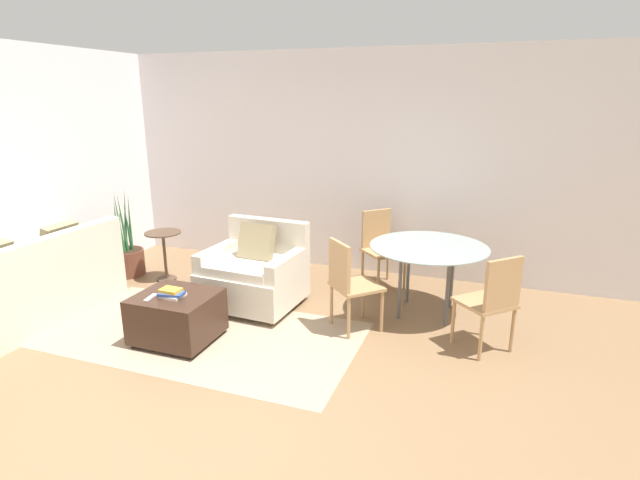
# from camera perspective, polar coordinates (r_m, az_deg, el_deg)

# --- Properties ---
(ground_plane) EXTENTS (20.00, 20.00, 0.00)m
(ground_plane) POSITION_cam_1_polar(r_m,az_deg,el_deg) (3.97, -13.71, -17.92)
(ground_plane) COLOR brown
(wall_back) EXTENTS (12.00, 0.06, 2.75)m
(wall_back) POSITION_cam_1_polar(r_m,az_deg,el_deg) (6.40, 2.20, 8.77)
(wall_back) COLOR white
(wall_back) RESTS_ON ground_plane
(wall_left) EXTENTS (0.06, 12.00, 2.75)m
(wall_left) POSITION_cam_1_polar(r_m,az_deg,el_deg) (6.48, -29.44, 6.82)
(wall_left) COLOR white
(wall_left) RESTS_ON ground_plane
(area_rug) EXTENTS (2.97, 1.57, 0.01)m
(area_rug) POSITION_cam_1_polar(r_m,az_deg,el_deg) (4.98, -13.24, -10.43)
(area_rug) COLOR gray
(area_rug) RESTS_ON ground_plane
(couch) EXTENTS (0.87, 1.94, 0.92)m
(couch) POSITION_cam_1_polar(r_m,az_deg,el_deg) (5.79, -30.50, -5.16)
(couch) COLOR beige
(couch) RESTS_ON ground_plane
(armchair) EXTENTS (1.01, 0.91, 0.90)m
(armchair) POSITION_cam_1_polar(r_m,az_deg,el_deg) (5.42, -7.49, -3.85)
(armchair) COLOR beige
(armchair) RESTS_ON ground_plane
(ottoman) EXTENTS (0.70, 0.63, 0.46)m
(ottoman) POSITION_cam_1_polar(r_m,az_deg,el_deg) (4.83, -16.02, -8.31)
(ottoman) COLOR #382319
(ottoman) RESTS_ON ground_plane
(book_stack) EXTENTS (0.23, 0.18, 0.08)m
(book_stack) POSITION_cam_1_polar(r_m,az_deg,el_deg) (4.69, -16.61, -5.86)
(book_stack) COLOR beige
(book_stack) RESTS_ON ottoman
(tv_remote_primary) EXTENTS (0.06, 0.17, 0.01)m
(tv_remote_primary) POSITION_cam_1_polar(r_m,az_deg,el_deg) (4.74, -18.81, -6.23)
(tv_remote_primary) COLOR #B7B7BC
(tv_remote_primary) RESTS_ON ottoman
(potted_plant) EXTENTS (0.42, 0.42, 1.10)m
(potted_plant) POSITION_cam_1_polar(r_m,az_deg,el_deg) (6.78, -21.20, -1.77)
(potted_plant) COLOR brown
(potted_plant) RESTS_ON ground_plane
(side_table) EXTENTS (0.43, 0.43, 0.61)m
(side_table) POSITION_cam_1_polar(r_m,az_deg,el_deg) (6.37, -17.40, -0.71)
(side_table) COLOR #4C3828
(side_table) RESTS_ON ground_plane
(dining_table) EXTENTS (1.20, 1.20, 0.73)m
(dining_table) POSITION_cam_1_polar(r_m,az_deg,el_deg) (5.19, 12.29, -1.44)
(dining_table) COLOR #8C9E99
(dining_table) RESTS_ON ground_plane
(dining_chair_near_left) EXTENTS (0.59, 0.59, 0.90)m
(dining_chair_near_left) POSITION_cam_1_polar(r_m,az_deg,el_deg) (4.75, 3.30, -4.53)
(dining_chair_near_left) COLOR tan
(dining_chair_near_left) RESTS_ON ground_plane
(dining_chair_near_right) EXTENTS (0.59, 0.59, 0.90)m
(dining_chair_near_right) POSITION_cam_1_polar(r_m,az_deg,el_deg) (4.59, 19.13, -6.23)
(dining_chair_near_right) COLOR tan
(dining_chair_near_right) RESTS_ON ground_plane
(dining_chair_far_left) EXTENTS (0.59, 0.59, 0.90)m
(dining_chair_far_left) POSITION_cam_1_polar(r_m,az_deg,el_deg) (5.95, 6.89, -0.35)
(dining_chair_far_left) COLOR tan
(dining_chair_far_left) RESTS_ON ground_plane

